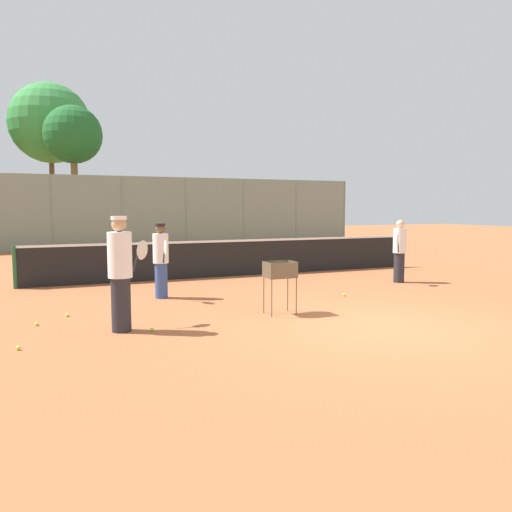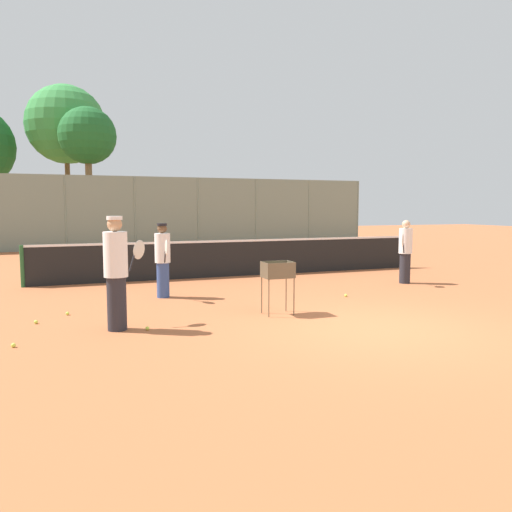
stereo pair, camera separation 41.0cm
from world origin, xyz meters
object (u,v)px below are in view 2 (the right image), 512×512
object	(u,v)px
tennis_net	(240,257)
ball_cart	(279,274)
player_red_cap	(405,251)
parked_car	(196,231)
player_yellow_shirt	(116,271)
player_white_outfit	(163,259)

from	to	relation	value
tennis_net	ball_cart	world-z (taller)	tennis_net
tennis_net	player_red_cap	world-z (taller)	player_red_cap
player_red_cap	parked_car	distance (m)	17.61
player_yellow_shirt	tennis_net	bearing A→B (deg)	12.97
player_yellow_shirt	parked_car	size ratio (longest dim) A/B	0.45
player_red_cap	ball_cart	xyz separation A→B (m)	(-4.68, -2.34, -0.10)
tennis_net	parked_car	size ratio (longest dim) A/B	2.80
player_yellow_shirt	ball_cart	distance (m)	2.98
tennis_net	player_white_outfit	bearing A→B (deg)	-135.69
ball_cart	player_red_cap	bearing A→B (deg)	26.59
player_red_cap	parked_car	xyz separation A→B (m)	(-1.27, 17.56, -0.20)
ball_cart	parked_car	distance (m)	20.20
player_red_cap	ball_cart	size ratio (longest dim) A/B	1.68
ball_cart	parked_car	bearing A→B (deg)	80.26
ball_cart	player_yellow_shirt	bearing A→B (deg)	-176.79
player_red_cap	tennis_net	bearing A→B (deg)	-83.58
player_red_cap	player_yellow_shirt	distance (m)	8.06
tennis_net	player_red_cap	size ratio (longest dim) A/B	6.99
ball_cart	tennis_net	bearing A→B (deg)	78.69
ball_cart	player_white_outfit	bearing A→B (deg)	123.99
player_red_cap	player_yellow_shirt	world-z (taller)	player_yellow_shirt
ball_cart	parked_car	size ratio (longest dim) A/B	0.24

